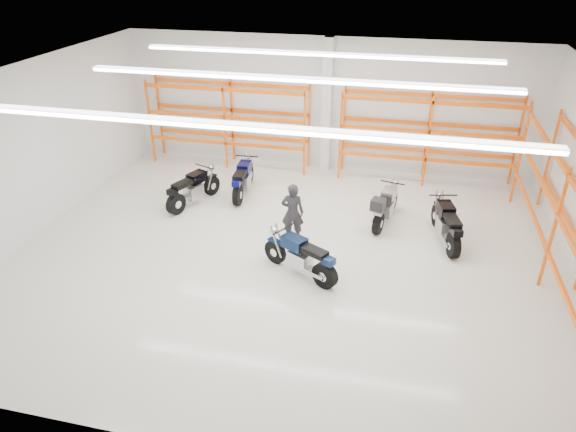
% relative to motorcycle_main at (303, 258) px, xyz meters
% --- Properties ---
extents(ground, '(14.00, 14.00, 0.00)m').
position_rel_motorcycle_main_xyz_m(ground, '(-0.57, 0.90, -0.51)').
color(ground, beige).
rests_on(ground, ground).
extents(room_shell, '(14.02, 12.02, 4.51)m').
position_rel_motorcycle_main_xyz_m(room_shell, '(-0.57, 0.92, 2.77)').
color(room_shell, silver).
rests_on(room_shell, ground).
extents(motorcycle_main, '(2.01, 1.20, 1.09)m').
position_rel_motorcycle_main_xyz_m(motorcycle_main, '(0.00, 0.00, 0.00)').
color(motorcycle_main, black).
rests_on(motorcycle_main, ground).
extents(motorcycle_back_a, '(1.05, 2.12, 1.09)m').
position_rel_motorcycle_main_xyz_m(motorcycle_back_a, '(-4.04, 2.94, 0.00)').
color(motorcycle_back_a, black).
rests_on(motorcycle_back_a, ground).
extents(motorcycle_back_b, '(0.74, 2.24, 1.10)m').
position_rel_motorcycle_main_xyz_m(motorcycle_back_b, '(-2.74, 3.98, 0.01)').
color(motorcycle_back_b, black).
rests_on(motorcycle_back_b, ground).
extents(motorcycle_back_c, '(0.87, 2.21, 1.14)m').
position_rel_motorcycle_main_xyz_m(motorcycle_back_c, '(1.74, 3.03, 0.04)').
color(motorcycle_back_c, black).
rests_on(motorcycle_back_c, ground).
extents(motorcycle_back_d, '(0.85, 2.26, 1.12)m').
position_rel_motorcycle_main_xyz_m(motorcycle_back_d, '(3.41, 2.39, 0.02)').
color(motorcycle_back_d, black).
rests_on(motorcycle_back_d, ground).
extents(standing_man, '(0.64, 0.45, 1.66)m').
position_rel_motorcycle_main_xyz_m(standing_man, '(-0.60, 1.62, 0.32)').
color(standing_man, black).
rests_on(standing_man, ground).
extents(structural_column, '(0.32, 0.32, 4.50)m').
position_rel_motorcycle_main_xyz_m(structural_column, '(-0.57, 6.72, 1.74)').
color(structural_column, white).
rests_on(structural_column, ground).
extents(pallet_racking_back_left, '(5.67, 0.87, 3.00)m').
position_rel_motorcycle_main_xyz_m(pallet_racking_back_left, '(-3.97, 6.38, 1.28)').
color(pallet_racking_back_left, '#FF6004').
rests_on(pallet_racking_back_left, ground).
extents(pallet_racking_back_right, '(5.67, 0.87, 3.00)m').
position_rel_motorcycle_main_xyz_m(pallet_racking_back_right, '(2.83, 6.38, 1.28)').
color(pallet_racking_back_right, '#FF6004').
rests_on(pallet_racking_back_right, ground).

